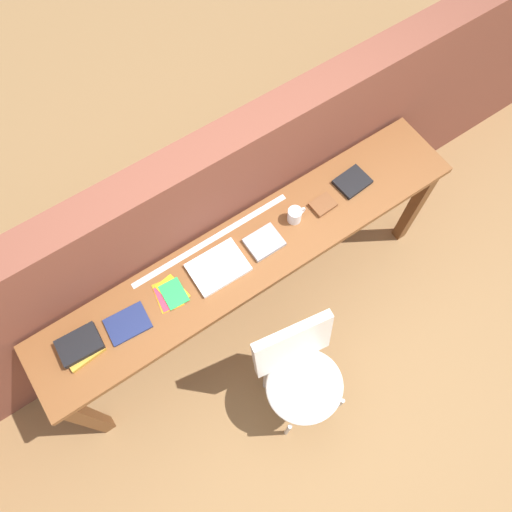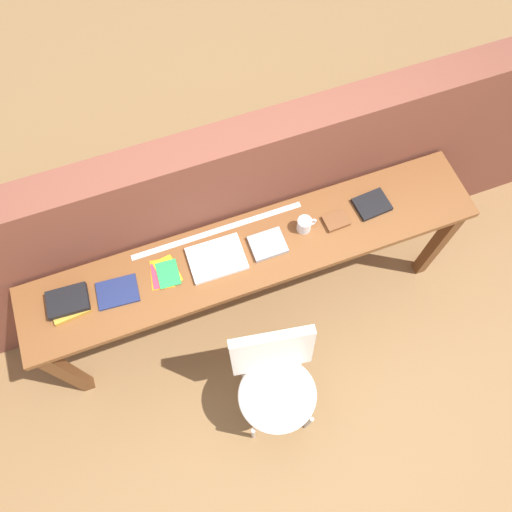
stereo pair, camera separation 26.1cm
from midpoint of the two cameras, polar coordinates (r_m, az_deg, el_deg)
ground_plane at (r=3.39m, az=0.19°, el=-9.67°), size 40.00×40.00×0.00m
brick_wall_back at (r=2.94m, az=-6.82°, el=3.97°), size 6.00×0.20×1.42m
sideboard at (r=2.77m, az=-3.26°, el=-0.86°), size 2.50×0.44×0.88m
chair_white_moulded at (r=2.81m, az=2.38°, el=-13.43°), size 0.51×0.52×0.89m
book_stack_leftmost at (r=2.63m, az=-22.20°, el=-9.83°), size 0.21×0.18×0.06m
magazine_cycling at (r=2.61m, az=-17.26°, el=-7.73°), size 0.22×0.17×0.01m
pamphlet_pile_colourful at (r=2.60m, az=-12.57°, el=-4.58°), size 0.17×0.19×0.01m
book_open_centre at (r=2.61m, az=-7.20°, el=-1.62°), size 0.29×0.22×0.02m
book_grey_hardcover at (r=2.65m, az=-1.86°, el=1.27°), size 0.18×0.15×0.03m
mug at (r=2.68m, az=1.72°, el=4.41°), size 0.11×0.08×0.09m
leather_journal_brown at (r=2.76m, az=5.01°, el=5.57°), size 0.13×0.11×0.02m
book_repair_rightmost at (r=2.86m, az=8.41°, el=8.11°), size 0.19×0.16×0.02m
ruler_metal_back_edge at (r=2.69m, az=-7.87°, el=1.55°), size 0.96×0.03×0.00m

